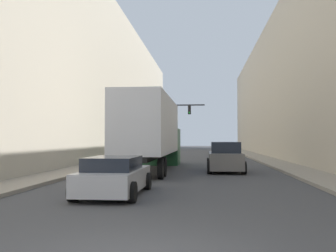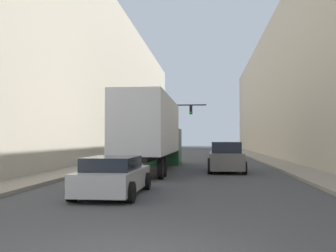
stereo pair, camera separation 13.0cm
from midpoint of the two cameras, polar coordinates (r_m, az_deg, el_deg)
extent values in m
cube|color=gray|center=(36.02, 14.21, -4.86)|extent=(2.09, 80.00, 0.15)
cube|color=gray|center=(36.44, -6.43, -4.88)|extent=(2.09, 80.00, 0.15)
cube|color=beige|center=(37.14, 20.34, 6.00)|extent=(6.00, 80.00, 14.00)
cube|color=#BCB29E|center=(37.90, -12.42, 6.83)|extent=(6.00, 80.00, 15.40)
cube|color=silver|center=(21.76, -3.04, 0.03)|extent=(2.56, 10.04, 3.16)
cube|color=black|center=(21.77, -3.05, -4.52)|extent=(1.28, 10.04, 0.24)
cube|color=#1E512D|center=(28.20, -1.03, -3.17)|extent=(2.56, 2.97, 2.67)
cylinder|color=black|center=(18.27, -8.41, -6.39)|extent=(0.25, 1.00, 1.00)
cylinder|color=black|center=(17.86, -1.32, -6.52)|extent=(0.25, 1.00, 1.00)
cylinder|color=black|center=(19.44, -7.54, -6.13)|extent=(0.25, 1.00, 1.00)
cylinder|color=black|center=(19.05, -0.88, -6.24)|extent=(0.25, 1.00, 1.00)
cylinder|color=black|center=(28.38, -3.30, -4.84)|extent=(0.25, 1.00, 1.00)
cylinder|color=black|center=(28.12, 1.26, -4.87)|extent=(0.25, 1.00, 1.00)
cube|color=#B7B7BC|center=(13.04, -8.39, -8.07)|extent=(1.79, 4.30, 0.69)
cube|color=#1E232D|center=(12.78, -8.62, -5.64)|extent=(1.58, 2.37, 0.44)
cylinder|color=black|center=(14.69, -10.43, -8.17)|extent=(0.25, 0.64, 0.64)
cylinder|color=black|center=(14.30, -3.45, -8.37)|extent=(0.25, 0.64, 0.64)
cylinder|color=black|center=(11.85, -14.52, -9.62)|extent=(0.25, 0.64, 0.64)
cylinder|color=black|center=(11.37, -5.89, -10.01)|extent=(0.25, 0.64, 0.64)
cube|color=slate|center=(22.40, 8.50, -5.19)|extent=(1.85, 4.79, 0.92)
cube|color=#1E232D|center=(22.13, 8.52, -3.22)|extent=(1.63, 2.64, 0.62)
cylinder|color=black|center=(24.08, 6.10, -5.69)|extent=(0.25, 0.70, 0.70)
cylinder|color=black|center=(24.17, 10.51, -5.66)|extent=(0.25, 0.70, 0.70)
cylinder|color=black|center=(20.60, 6.17, -6.32)|extent=(0.25, 0.70, 0.70)
cylinder|color=black|center=(20.70, 11.32, -6.27)|extent=(0.25, 0.70, 0.70)
cylinder|color=black|center=(39.20, -3.76, -0.60)|extent=(0.20, 0.20, 5.74)
cube|color=black|center=(38.95, 0.85, 3.19)|extent=(6.33, 0.12, 0.12)
cube|color=black|center=(39.07, -1.46, 2.43)|extent=(0.30, 0.24, 0.90)
sphere|color=red|center=(38.94, -1.49, 2.44)|extent=(0.18, 0.18, 0.18)
cube|color=black|center=(38.91, 0.86, 2.45)|extent=(0.30, 0.24, 0.90)
sphere|color=gold|center=(38.79, 0.84, 2.87)|extent=(0.18, 0.18, 0.18)
cube|color=black|center=(38.81, 3.19, 2.46)|extent=(0.30, 0.24, 0.90)
sphere|color=green|center=(38.65, 3.18, 2.06)|extent=(0.18, 0.18, 0.18)
camera|label=1|loc=(0.07, -90.21, 0.01)|focal=40.00mm
camera|label=2|loc=(0.07, 89.79, -0.01)|focal=40.00mm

